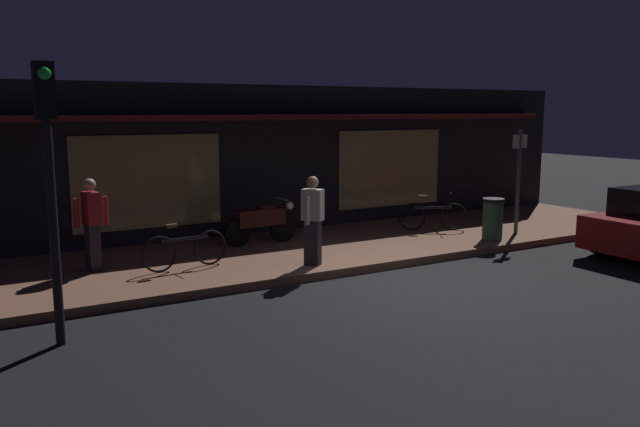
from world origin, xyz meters
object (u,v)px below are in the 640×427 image
bicycle_parked (185,249)px  person_photographer (92,223)px  person_bystander (313,219)px  traffic_light_pole (48,154)px  motorcycle (262,221)px  sign_post (518,176)px  bicycle_extra (433,215)px  trash_bin (493,219)px

bicycle_parked → person_photographer: bearing=154.5°
person_bystander → traffic_light_pole: bearing=-161.4°
motorcycle → person_bystander: (-0.01, -2.24, 0.38)m
person_photographer → person_bystander: 3.97m
person_bystander → sign_post: size_ratio=0.70×
bicycle_parked → person_bystander: size_ratio=0.99×
bicycle_parked → person_bystander: person_bystander is taller
bicycle_parked → traffic_light_pole: size_ratio=0.46×
person_photographer → person_bystander: same height
bicycle_extra → trash_bin: bearing=-75.5°
motorcycle → bicycle_extra: size_ratio=1.18×
motorcycle → bicycle_parked: bearing=-148.8°
traffic_light_pole → trash_bin: bearing=9.8°
person_photographer → person_bystander: (3.62, -1.64, 0.00)m
motorcycle → person_bystander: person_bystander is taller
trash_bin → bicycle_parked: bearing=172.5°
motorcycle → bicycle_parked: size_ratio=1.03×
sign_post → trash_bin: 1.39m
bicycle_parked → person_bystander: (2.14, -0.94, 0.52)m
sign_post → trash_bin: sign_post is taller
motorcycle → person_bystander: 2.28m
bicycle_parked → traffic_light_pole: bearing=-135.1°
bicycle_parked → bicycle_extra: same height
sign_post → bicycle_parked: bearing=175.3°
person_photographer → sign_post: (9.29, -1.34, 0.48)m
bicycle_parked → trash_bin: size_ratio=1.78×
person_bystander → sign_post: (5.67, 0.30, 0.48)m
person_bystander → sign_post: sign_post is taller
person_bystander → motorcycle: bearing=89.7°
bicycle_parked → sign_post: sign_post is taller
motorcycle → person_photographer: (-3.63, -0.60, 0.38)m
sign_post → bicycle_extra: bearing=137.8°
bicycle_extra → traffic_light_pole: 9.66m
bicycle_extra → sign_post: size_ratio=0.60×
motorcycle → trash_bin: size_ratio=1.83×
motorcycle → traffic_light_pole: bearing=-140.8°
motorcycle → person_photographer: 3.70m
person_bystander → traffic_light_pole: 5.13m
sign_post → traffic_light_pole: traffic_light_pole is taller
bicycle_extra → person_bystander: 4.56m
person_photographer → person_bystander: bearing=-24.4°
motorcycle → sign_post: bearing=-18.9°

